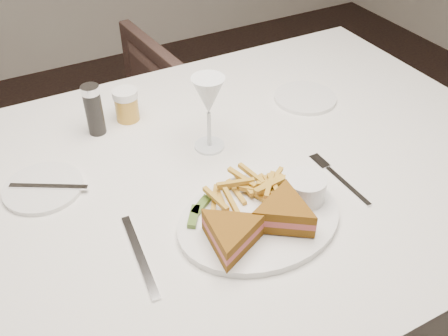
% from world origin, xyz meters
% --- Properties ---
extents(table, '(1.45, 0.97, 0.75)m').
position_xyz_m(table, '(0.20, 0.36, 0.38)').
color(table, white).
rests_on(table, ground).
extents(chair_far, '(0.72, 0.68, 0.69)m').
position_xyz_m(chair_far, '(0.12, 1.21, 0.35)').
color(chair_far, '#46312B').
rests_on(chair_far, ground).
extents(table_setting, '(0.84, 0.65, 0.18)m').
position_xyz_m(table_setting, '(0.20, 0.29, 0.79)').
color(table_setting, white).
rests_on(table_setting, table).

